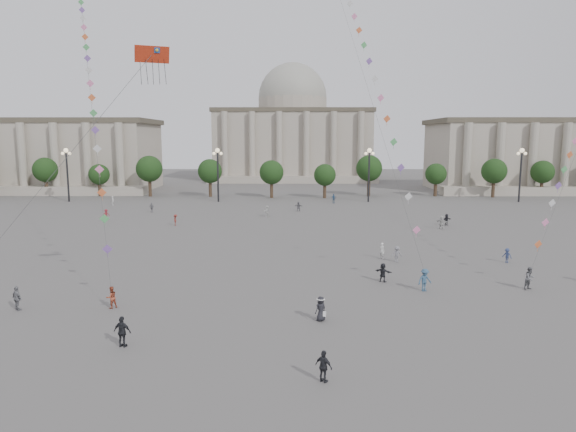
{
  "coord_description": "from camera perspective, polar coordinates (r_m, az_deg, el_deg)",
  "views": [
    {
      "loc": [
        -0.46,
        -31.82,
        12.6
      ],
      "look_at": [
        -0.72,
        12.0,
        5.93
      ],
      "focal_mm": 32.0,
      "sensor_mm": 36.0,
      "label": 1
    }
  ],
  "objects": [
    {
      "name": "hat_person",
      "position": [
        36.23,
        3.66,
        -10.2
      ],
      "size": [
        1.01,
        0.96,
        1.74
      ],
      "color": "black",
      "rests_on": "ground"
    },
    {
      "name": "ground",
      "position": [
        34.23,
        1.12,
        -12.95
      ],
      "size": [
        360.0,
        360.0,
        0.0
      ],
      "primitive_type": "plane",
      "color": "#4E4C4A",
      "rests_on": "ground"
    },
    {
      "name": "kite_flyer_0",
      "position": [
        40.94,
        -19.03,
        -8.54
      ],
      "size": [
        1.03,
        1.01,
        1.67
      ],
      "primitive_type": "imported",
      "rotation": [
        0.0,
        0.0,
        3.85
      ],
      "color": "#9D422A",
      "rests_on": "ground"
    },
    {
      "name": "person_crowd_16",
      "position": [
        91.2,
        -14.92,
        0.93
      ],
      "size": [
        1.02,
        0.64,
        1.62
      ],
      "primitive_type": "imported",
      "rotation": [
        0.0,
        0.0,
        6.0
      ],
      "color": "slate",
      "rests_on": "ground"
    },
    {
      "name": "person_crowd_2",
      "position": [
        84.56,
        -19.54,
        0.16
      ],
      "size": [
        1.24,
        1.19,
        1.69
      ],
      "primitive_type": "imported",
      "rotation": [
        0.0,
        0.0,
        0.71
      ],
      "color": "maroon",
      "rests_on": "ground"
    },
    {
      "name": "hall_central",
      "position": [
        161.05,
        0.51,
        9.23
      ],
      "size": [
        48.3,
        34.3,
        35.5
      ],
      "color": "#A99F8D",
      "rests_on": "ground"
    },
    {
      "name": "person_crowd_0",
      "position": [
        100.85,
        5.09,
        1.96
      ],
      "size": [
        1.16,
        0.86,
        1.82
      ],
      "primitive_type": "imported",
      "rotation": [
        0.0,
        0.0,
        0.45
      ],
      "color": "#395B81",
      "rests_on": "ground"
    },
    {
      "name": "person_crowd_17",
      "position": [
        76.33,
        -12.39,
        -0.44
      ],
      "size": [
        0.75,
        1.13,
        1.63
      ],
      "primitive_type": "imported",
      "rotation": [
        0.0,
        0.0,
        1.72
      ],
      "color": "maroon",
      "rests_on": "ground"
    },
    {
      "name": "kite_flyer_2",
      "position": [
        47.82,
        25.28,
        -6.28
      ],
      "size": [
        1.16,
        1.06,
        1.93
      ],
      "primitive_type": "imported",
      "rotation": [
        0.0,
        0.0,
        0.44
      ],
      "color": "slate",
      "rests_on": "ground"
    },
    {
      "name": "kite_flyer_1",
      "position": [
        44.33,
        14.95,
        -6.88
      ],
      "size": [
        1.4,
        1.1,
        1.91
      ],
      "primitive_type": "imported",
      "rotation": [
        0.0,
        0.0,
        0.36
      ],
      "color": "#335574",
      "rests_on": "ground"
    },
    {
      "name": "person_crowd_12",
      "position": [
        89.43,
        1.18,
        1.08
      ],
      "size": [
        1.57,
        0.67,
        1.64
      ],
      "primitive_type": "imported",
      "rotation": [
        0.0,
        0.0,
        3.02
      ],
      "color": "slate",
      "rests_on": "ground"
    },
    {
      "name": "lamp_post_far_east",
      "position": [
        111.64,
        24.47,
        5.18
      ],
      "size": [
        2.0,
        0.9,
        10.65
      ],
      "color": "#262628",
      "rests_on": "ground"
    },
    {
      "name": "person_crowd_14",
      "position": [
        57.03,
        23.16,
        -4.05
      ],
      "size": [
        1.07,
        1.09,
        1.5
      ],
      "primitive_type": "imported",
      "rotation": [
        0.0,
        0.0,
        5.47
      ],
      "color": "navy",
      "rests_on": "ground"
    },
    {
      "name": "lamp_post_mid_west",
      "position": [
        102.99,
        -7.82,
        5.65
      ],
      "size": [
        2.0,
        0.9,
        10.65
      ],
      "color": "#262628",
      "rests_on": "ground"
    },
    {
      "name": "kite_train_west",
      "position": [
        64.38,
        -21.42,
        15.98
      ],
      "size": [
        18.23,
        41.74,
        59.19
      ],
      "color": "#3F3F3F",
      "rests_on": "ground"
    },
    {
      "name": "tourist_1",
      "position": [
        27.8,
        4.0,
        -16.34
      ],
      "size": [
        1.06,
        0.95,
        1.73
      ],
      "primitive_type": "imported",
      "rotation": [
        0.0,
        0.0,
        2.48
      ],
      "color": "#222328",
      "rests_on": "ground"
    },
    {
      "name": "person_crowd_9",
      "position": [
        78.13,
        17.22,
        -0.4
      ],
      "size": [
        1.59,
        1.26,
        1.69
      ],
      "primitive_type": "imported",
      "rotation": [
        0.0,
        0.0,
        0.56
      ],
      "color": "black",
      "rests_on": "ground"
    },
    {
      "name": "person_crowd_3",
      "position": [
        46.34,
        10.5,
        -6.19
      ],
      "size": [
        1.57,
        1.29,
        1.69
      ],
      "primitive_type": "imported",
      "rotation": [
        0.0,
        0.0,
        2.55
      ],
      "color": "black",
      "rests_on": "ground"
    },
    {
      "name": "person_crowd_7",
      "position": [
        74.86,
        16.7,
        -0.68
      ],
      "size": [
        1.7,
        1.53,
        1.88
      ],
      "primitive_type": "imported",
      "rotation": [
        0.0,
        0.0,
        2.46
      ],
      "color": "beige",
      "rests_on": "ground"
    },
    {
      "name": "lamp_post_far_west",
      "position": [
        111.26,
        -23.36,
        5.24
      ],
      "size": [
        2.0,
        0.9,
        10.65
      ],
      "color": "#262628",
      "rests_on": "ground"
    },
    {
      "name": "lamp_post_mid_east",
      "position": [
        103.12,
        9.0,
        5.62
      ],
      "size": [
        2.0,
        0.9,
        10.65
      ],
      "color": "#262628",
      "rests_on": "ground"
    },
    {
      "name": "dragon_kite",
      "position": [
        35.77,
        -15.09,
        15.59
      ],
      "size": [
        5.95,
        6.95,
        22.81
      ],
      "color": "#B42B13",
      "rests_on": "ground"
    },
    {
      "name": "person_crowd_10",
      "position": [
        102.75,
        -18.88,
        1.62
      ],
      "size": [
        0.44,
        0.64,
        1.71
      ],
      "primitive_type": "imported",
      "rotation": [
        0.0,
        0.0,
        1.61
      ],
      "color": "silver",
      "rests_on": "ground"
    },
    {
      "name": "person_crowd_4",
      "position": [
        83.15,
        -2.35,
        0.55
      ],
      "size": [
        1.1,
        1.76,
        1.81
      ],
      "primitive_type": "imported",
      "rotation": [
        0.0,
        0.0,
        4.34
      ],
      "color": "silver",
      "rests_on": "ground"
    },
    {
      "name": "person_crowd_13",
      "position": [
        55.07,
        10.41,
        -3.81
      ],
      "size": [
        0.7,
        0.75,
        1.72
      ],
      "primitive_type": "imported",
      "rotation": [
        0.0,
        0.0,
        2.22
      ],
      "color": "silver",
      "rests_on": "ground"
    },
    {
      "name": "tourist_3",
      "position": [
        43.15,
        -27.89,
        -8.09
      ],
      "size": [
        1.14,
        0.96,
        1.83
      ],
      "primitive_type": "imported",
      "rotation": [
        0.0,
        0.0,
        2.56
      ],
      "color": "slate",
      "rests_on": "ground"
    },
    {
      "name": "tree_row",
      "position": [
        110.06,
        0.58,
        4.89
      ],
      "size": [
        137.12,
        5.12,
        8.0
      ],
      "color": "#34271A",
      "rests_on": "ground"
    },
    {
      "name": "person_crowd_6",
      "position": [
        53.87,
        12.0,
        -4.16
      ],
      "size": [
        1.12,
        0.7,
        1.67
      ],
      "primitive_type": "imported",
      "rotation": [
        0.0,
        0.0,
        6.21
      ],
      "color": "slate",
      "rests_on": "ground"
    },
    {
      "name": "tourist_4",
      "position": [
        33.46,
        -17.93,
        -12.14
      ],
      "size": [
        1.21,
        0.72,
        1.93
      ],
      "primitive_type": "imported",
      "rotation": [
        0.0,
        0.0,
        2.9
      ],
      "color": "black",
      "rests_on": "ground"
    }
  ]
}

